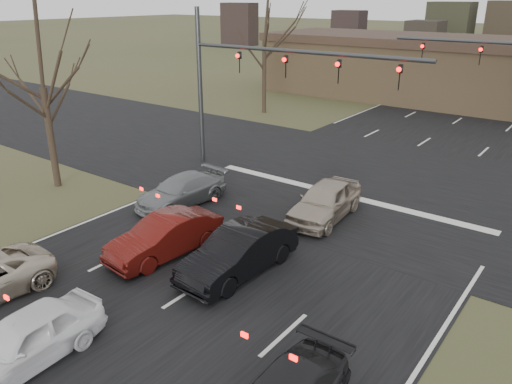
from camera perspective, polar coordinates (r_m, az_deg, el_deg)
ground at (r=14.18m, az=-16.43°, el=-16.24°), size 360.00×360.00×0.00m
road_cross at (r=24.78m, az=11.87°, el=1.07°), size 200.00×14.00×0.02m
mast_arm_near at (r=24.49m, az=-0.71°, el=13.51°), size 12.12×0.24×8.00m
tree_left_near at (r=24.38m, az=-23.83°, el=15.28°), size 5.10×5.10×8.50m
tree_left_far at (r=38.54m, az=0.99°, el=19.81°), size 5.70×5.70×9.50m
car_white_sedan at (r=13.85m, az=-24.90°, el=-15.06°), size 1.78×4.06×1.36m
car_black_hatch at (r=16.25m, az=-1.99°, el=-6.90°), size 1.79×4.61×1.50m
car_grey_ahead at (r=21.79m, az=-8.54°, el=0.16°), size 2.17×4.50×1.26m
car_red_ahead at (r=17.64m, az=-10.35°, el=-5.00°), size 1.95×4.43×1.41m
car_silver_ahead at (r=20.36m, az=7.92°, el=-1.00°), size 2.12×4.55×1.51m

